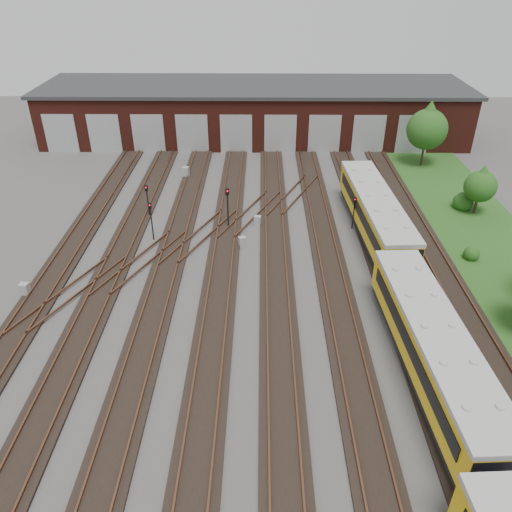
{
  "coord_description": "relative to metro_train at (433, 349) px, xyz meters",
  "views": [
    {
      "loc": [
        0.84,
        -21.44,
        19.96
      ],
      "look_at": [
        0.53,
        7.84,
        2.0
      ],
      "focal_mm": 35.0,
      "sensor_mm": 36.0,
      "label": 1
    }
  ],
  "objects": [
    {
      "name": "ground",
      "position": [
        -10.0,
        1.45,
        -1.95
      ],
      "size": [
        120.0,
        120.0,
        0.0
      ],
      "primitive_type": "plane",
      "color": "#403E3C",
      "rests_on": "ground"
    },
    {
      "name": "track_network",
      "position": [
        -10.17,
        2.04,
        -1.85
      ],
      "size": [
        30.4,
        70.0,
        0.33
      ],
      "color": "black",
      "rests_on": "ground"
    },
    {
      "name": "maintenance_shed",
      "position": [
        -10.01,
        41.43,
        1.25
      ],
      "size": [
        51.0,
        12.5,
        6.35
      ],
      "color": "#4C1A13",
      "rests_on": "ground"
    },
    {
      "name": "grass_verge",
      "position": [
        9.0,
        11.45,
        -1.93
      ],
      "size": [
        8.0,
        55.0,
        0.05
      ],
      "primitive_type": "cube",
      "color": "#20521B",
      "rests_on": "ground"
    },
    {
      "name": "metro_train",
      "position": [
        0.0,
        0.0,
        0.0
      ],
      "size": [
        3.53,
        47.46,
        3.17
      ],
      "rotation": [
        0.0,
        0.0,
        0.05
      ],
      "color": "black",
      "rests_on": "ground"
    },
    {
      "name": "signal_mast_0",
      "position": [
        -18.95,
        19.16,
        -0.06
      ],
      "size": [
        0.26,
        0.24,
        2.93
      ],
      "rotation": [
        0.0,
        0.0,
        -0.02
      ],
      "color": "black",
      "rests_on": "ground"
    },
    {
      "name": "signal_mast_1",
      "position": [
        -17.81,
        14.99,
        0.12
      ],
      "size": [
        0.26,
        0.25,
        3.27
      ],
      "rotation": [
        0.0,
        0.0,
        0.18
      ],
      "color": "black",
      "rests_on": "ground"
    },
    {
      "name": "signal_mast_2",
      "position": [
        -11.88,
        17.09,
        0.34
      ],
      "size": [
        0.31,
        0.3,
        3.58
      ],
      "rotation": [
        0.0,
        0.0,
        0.22
      ],
      "color": "black",
      "rests_on": "ground"
    },
    {
      "name": "signal_mast_3",
      "position": [
        -1.48,
        17.06,
        -0.14
      ],
      "size": [
        0.24,
        0.23,
        2.85
      ],
      "rotation": [
        0.0,
        0.0,
        -0.31
      ],
      "color": "black",
      "rests_on": "ground"
    },
    {
      "name": "relay_cabinet_0",
      "position": [
        -25.0,
        7.22,
        -1.46
      ],
      "size": [
        0.65,
        0.56,
        0.99
      ],
      "primitive_type": "cube",
      "rotation": [
        0.0,
        0.0,
        -0.13
      ],
      "color": "#97999C",
      "rests_on": "ground"
    },
    {
      "name": "relay_cabinet_1",
      "position": [
        -16.89,
        28.04,
        -1.4
      ],
      "size": [
        0.76,
        0.67,
        1.11
      ],
      "primitive_type": "cube",
      "rotation": [
        0.0,
        0.0,
        -0.19
      ],
      "color": "#97999C",
      "rests_on": "ground"
    },
    {
      "name": "relay_cabinet_2",
      "position": [
        -10.6,
        13.92,
        -1.51
      ],
      "size": [
        0.66,
        0.61,
        0.88
      ],
      "primitive_type": "cube",
      "rotation": [
        0.0,
        0.0,
        0.38
      ],
      "color": "#97999C",
      "rests_on": "ground"
    },
    {
      "name": "relay_cabinet_3",
      "position": [
        -9.42,
        17.51,
        -1.51
      ],
      "size": [
        0.63,
        0.57,
        0.9
      ],
      "primitive_type": "cube",
      "rotation": [
        0.0,
        0.0,
        -0.25
      ],
      "color": "#97999C",
      "rests_on": "ground"
    },
    {
      "name": "relay_cabinet_4",
      "position": [
        0.68,
        12.59,
        -1.38
      ],
      "size": [
        0.85,
        0.78,
        1.14
      ],
      "primitive_type": "cube",
      "rotation": [
        0.0,
        0.0,
        -0.38
      ],
      "color": "#97999C",
      "rests_on": "ground"
    },
    {
      "name": "tree_0",
      "position": [
        8.24,
        31.67,
        2.53
      ],
      "size": [
        4.21,
        4.21,
        6.98
      ],
      "color": "#342117",
      "rests_on": "ground"
    },
    {
      "name": "tree_1",
      "position": [
        9.81,
        20.03,
        0.98
      ],
      "size": [
        2.75,
        2.75,
        4.56
      ],
      "color": "#342117",
      "rests_on": "ground"
    },
    {
      "name": "bush_1",
      "position": [
        6.77,
        12.3,
        -1.36
      ],
      "size": [
        1.19,
        1.19,
        1.19
      ],
      "primitive_type": "sphere",
      "color": "#1E4D16",
      "rests_on": "ground"
    },
    {
      "name": "bush_2",
      "position": [
        9.09,
        21.02,
        -1.05
      ],
      "size": [
        1.82,
        1.82,
        1.82
      ],
      "primitive_type": "sphere",
      "color": "#1E4D16",
      "rests_on": "ground"
    }
  ]
}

